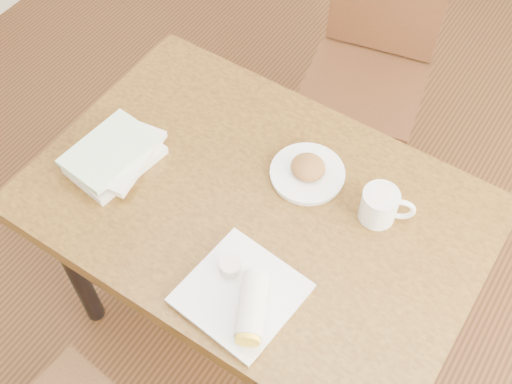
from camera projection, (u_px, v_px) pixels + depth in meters
The scene contains 7 objects.
ground at pixel (256, 319), 2.32m from camera, with size 4.00×5.00×0.01m, color #472814.
table at pixel (256, 220), 1.77m from camera, with size 1.19×0.80×0.75m.
chair_far at pixel (373, 56), 2.30m from camera, with size 0.50×0.50×0.95m.
plate_scone at pixel (308, 171), 1.73m from camera, with size 0.21×0.21×0.07m.
coffee_mug at pixel (381, 205), 1.63m from camera, with size 0.14×0.10×0.10m.
plate_burrito at pixel (244, 297), 1.51m from camera, with size 0.28×0.28×0.09m.
book_stack at pixel (115, 156), 1.75m from camera, with size 0.21×0.27×0.06m.
Camera 1 is at (0.52, -0.79, 2.16)m, focal length 45.00 mm.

